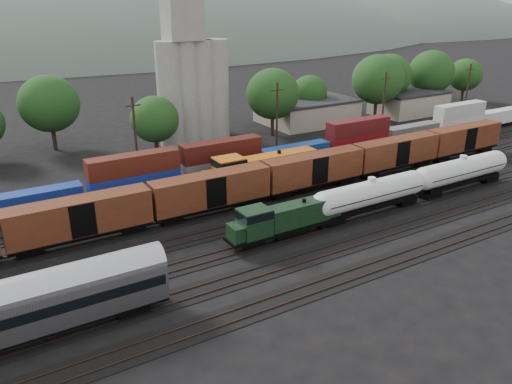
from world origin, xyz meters
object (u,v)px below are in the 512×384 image
green_locomotive (284,219)px  tank_car_a (371,194)px  orange_locomotive (259,169)px  grain_silo (192,80)px  passenger_coach (3,312)px

green_locomotive → tank_car_a: 12.59m
orange_locomotive → grain_silo: size_ratio=0.66×
tank_car_a → passenger_coach: size_ratio=0.70×
grain_silo → green_locomotive: bearing=-101.0°
orange_locomotive → grain_silo: 27.44m
passenger_coach → grain_silo: bearing=51.9°
green_locomotive → passenger_coach: passenger_coach is taller
green_locomotive → orange_locomotive: 16.16m
tank_car_a → orange_locomotive: size_ratio=0.91×
passenger_coach → grain_silo: grain_silo is taller
green_locomotive → grain_silo: (7.96, 41.00, 8.94)m
green_locomotive → passenger_coach: size_ratio=0.62×
green_locomotive → grain_silo: 42.71m
tank_car_a → passenger_coach: bearing=-173.0°
passenger_coach → grain_silo: 58.97m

